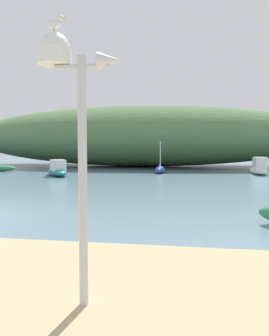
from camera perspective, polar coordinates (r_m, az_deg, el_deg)
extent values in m
ellipsoid|color=#517547|center=(37.66, 0.86, 5.59)|extent=(41.68, 13.58, 6.89)
cylinder|color=silver|center=(4.40, -9.08, -2.66)|extent=(0.12, 0.12, 3.35)
cylinder|color=silver|center=(4.50, -9.31, 17.23)|extent=(0.74, 0.07, 0.07)
cylinder|color=white|center=(4.65, -13.89, 18.50)|extent=(0.44, 0.44, 0.21)
sphere|color=white|center=(4.68, -13.91, 19.75)|extent=(0.41, 0.41, 0.41)
cone|color=silver|center=(4.41, -4.51, 18.33)|extent=(0.30, 0.23, 0.23)
cylinder|color=orange|center=(4.76, -13.84, 22.34)|extent=(0.01, 0.01, 0.05)
cylinder|color=orange|center=(4.73, -14.08, 22.48)|extent=(0.01, 0.01, 0.05)
ellipsoid|color=white|center=(4.78, -13.98, 23.39)|extent=(0.23, 0.12, 0.12)
ellipsoid|color=#9EA0A8|center=(4.78, -13.99, 23.64)|extent=(0.22, 0.10, 0.04)
sphere|color=white|center=(4.76, -12.89, 24.29)|extent=(0.08, 0.08, 0.08)
cone|color=gold|center=(4.73, -12.14, 24.35)|extent=(0.05, 0.03, 0.02)
ellipsoid|color=#2D4C9E|center=(28.17, 4.54, -0.26)|extent=(0.89, 2.73, 0.62)
cylinder|color=silver|center=(28.11, 4.56, 2.37)|extent=(0.08, 0.08, 2.34)
cylinder|color=silver|center=(27.75, 4.45, 0.45)|extent=(0.12, 1.22, 0.06)
ellipsoid|color=teal|center=(26.25, -13.45, -0.66)|extent=(3.24, 4.06, 0.62)
cube|color=silver|center=(25.82, -13.30, 0.44)|extent=(1.61, 1.73, 0.88)
ellipsoid|color=white|center=(28.83, 20.98, -0.49)|extent=(1.24, 3.85, 0.53)
cube|color=silver|center=(28.43, 21.19, 0.70)|extent=(0.95, 1.36, 1.09)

